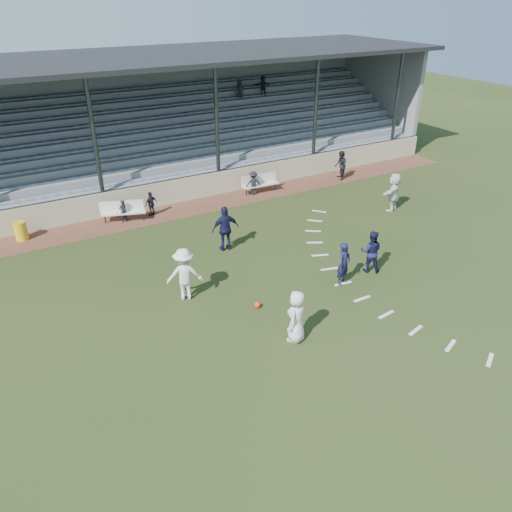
{
  "coord_description": "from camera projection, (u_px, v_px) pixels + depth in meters",
  "views": [
    {
      "loc": [
        -7.64,
        -10.84,
        9.63
      ],
      "look_at": [
        0.0,
        2.5,
        1.3
      ],
      "focal_mm": 35.0,
      "sensor_mm": 36.0,
      "label": 1
    }
  ],
  "objects": [
    {
      "name": "sub_right",
      "position": [
        253.0,
        183.0,
        25.84
      ],
      "size": [
        0.88,
        0.6,
        1.26
      ],
      "primitive_type": "imported",
      "rotation": [
        0.0,
        0.0,
        2.97
      ],
      "color": "black",
      "rests_on": "cinder_track"
    },
    {
      "name": "football",
      "position": [
        257.0,
        305.0,
        16.92
      ],
      "size": [
        0.22,
        0.22,
        0.22
      ],
      "primitive_type": "sphere",
      "color": "red",
      "rests_on": "ground"
    },
    {
      "name": "player_white_back",
      "position": [
        394.0,
        192.0,
        24.0
      ],
      "size": [
        1.77,
        1.28,
        1.85
      ],
      "primitive_type": "imported",
      "rotation": [
        0.0,
        0.0,
        3.63
      ],
      "color": "silver",
      "rests_on": "ground"
    },
    {
      "name": "trash_bin",
      "position": [
        21.0,
        231.0,
        21.3
      ],
      "size": [
        0.52,
        0.52,
        0.83
      ],
      "primitive_type": "cylinder",
      "color": "gold",
      "rests_on": "cinder_track"
    },
    {
      "name": "cinder_track",
      "position": [
        174.0,
        211.0,
        24.21
      ],
      "size": [
        34.0,
        2.0,
        0.02
      ],
      "primitive_type": "cube",
      "color": "#552F22",
      "rests_on": "ground"
    },
    {
      "name": "official",
      "position": [
        341.0,
        165.0,
        27.82
      ],
      "size": [
        0.88,
        0.97,
        1.61
      ],
      "primitive_type": "imported",
      "rotation": [
        0.0,
        0.0,
        4.28
      ],
      "color": "black",
      "rests_on": "cinder_track"
    },
    {
      "name": "player_navy_lead",
      "position": [
        344.0,
        264.0,
        17.98
      ],
      "size": [
        0.7,
        0.58,
        1.65
      ],
      "primitive_type": "imported",
      "rotation": [
        0.0,
        0.0,
        0.37
      ],
      "color": "#121433",
      "rests_on": "ground"
    },
    {
      "name": "bench_left",
      "position": [
        122.0,
        209.0,
        22.96
      ],
      "size": [
        2.02,
        1.09,
        0.95
      ],
      "rotation": [
        0.0,
        0.0,
        -0.33
      ],
      "color": "beige",
      "rests_on": "cinder_track"
    },
    {
      "name": "bench_right",
      "position": [
        260.0,
        182.0,
        26.18
      ],
      "size": [
        2.02,
        0.56,
        0.95
      ],
      "rotation": [
        0.0,
        0.0,
        -0.05
      ],
      "color": "beige",
      "rests_on": "cinder_track"
    },
    {
      "name": "sub_left_near",
      "position": [
        123.0,
        211.0,
        22.84
      ],
      "size": [
        0.44,
        0.35,
        1.08
      ],
      "primitive_type": "imported",
      "rotation": [
        0.0,
        0.0,
        3.38
      ],
      "color": "black",
      "rests_on": "cinder_track"
    },
    {
      "name": "player_white_lead",
      "position": [
        297.0,
        316.0,
        15.04
      ],
      "size": [
        1.0,
        0.94,
        1.72
      ],
      "primitive_type": "imported",
      "rotation": [
        0.0,
        0.0,
        3.78
      ],
      "color": "silver",
      "rests_on": "ground"
    },
    {
      "name": "ground",
      "position": [
        294.0,
        323.0,
        16.2
      ],
      "size": [
        90.0,
        90.0,
        0.0
      ],
      "primitive_type": "plane",
      "color": "#263214",
      "rests_on": "ground"
    },
    {
      "name": "sub_left_far",
      "position": [
        151.0,
        204.0,
        23.48
      ],
      "size": [
        0.75,
        0.53,
        1.18
      ],
      "primitive_type": "imported",
      "rotation": [
        0.0,
        0.0,
        3.52
      ],
      "color": "black",
      "rests_on": "cinder_track"
    },
    {
      "name": "retaining_wall",
      "position": [
        166.0,
        193.0,
        24.73
      ],
      "size": [
        34.0,
        0.18,
        1.2
      ],
      "primitive_type": "cube",
      "color": "tan",
      "rests_on": "ground"
    },
    {
      "name": "player_white_wing",
      "position": [
        184.0,
        274.0,
        17.04
      ],
      "size": [
        1.41,
        1.08,
        1.92
      ],
      "primitive_type": "imported",
      "rotation": [
        0.0,
        0.0,
        2.81
      ],
      "color": "silver",
      "rests_on": "ground"
    },
    {
      "name": "penalty_arc",
      "position": [
        389.0,
        289.0,
        17.99
      ],
      "size": [
        3.89,
        14.63,
        0.01
      ],
      "color": "silver",
      "rests_on": "ground"
    },
    {
      "name": "player_navy_wing",
      "position": [
        225.0,
        229.0,
        20.25
      ],
      "size": [
        1.17,
        0.61,
        1.92
      ],
      "primitive_type": "imported",
      "rotation": [
        0.0,
        0.0,
        3.02
      ],
      "color": "#121433",
      "rests_on": "ground"
    },
    {
      "name": "player_navy_mid",
      "position": [
        371.0,
        251.0,
        18.78
      ],
      "size": [
        1.03,
        1.0,
        1.67
      ],
      "primitive_type": "imported",
      "rotation": [
        0.0,
        0.0,
        2.48
      ],
      "color": "#121433",
      "rests_on": "ground"
    },
    {
      "name": "grandstand",
      "position": [
        133.0,
        139.0,
        27.56
      ],
      "size": [
        34.6,
        9.0,
        6.61
      ],
      "color": "gray",
      "rests_on": "ground"
    }
  ]
}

